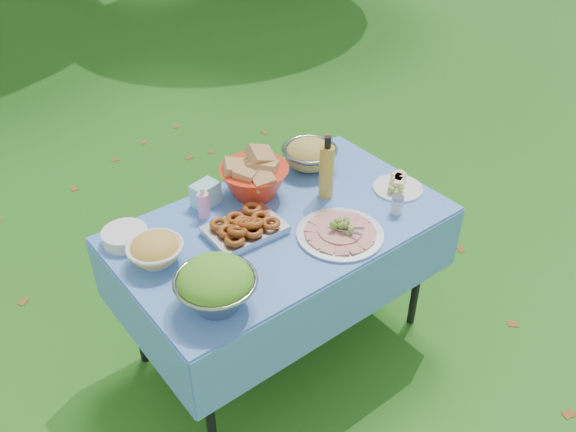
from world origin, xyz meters
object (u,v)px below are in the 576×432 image
object	(u,v)px
picnic_table	(282,285)
pasta_bowl_steel	(310,154)
bread_bowl	(254,174)
plate_stack	(125,236)
oil_bottle	(327,167)
charcuterie_platter	(340,227)
salad_bowl	(216,285)

from	to	relation	value
picnic_table	pasta_bowl_steel	xyz separation A→B (m)	(0.40, 0.28, 0.45)
picnic_table	bread_bowl	xyz separation A→B (m)	(0.04, 0.26, 0.49)
bread_bowl	picnic_table	bearing A→B (deg)	-98.88
picnic_table	plate_stack	xyz separation A→B (m)	(-0.60, 0.30, 0.41)
picnic_table	bread_bowl	world-z (taller)	bread_bowl
pasta_bowl_steel	oil_bottle	bearing A→B (deg)	-113.03
pasta_bowl_steel	charcuterie_platter	bearing A→B (deg)	-116.40
plate_stack	pasta_bowl_steel	world-z (taller)	pasta_bowl_steel
plate_stack	picnic_table	bearing A→B (deg)	-26.69
salad_bowl	bread_bowl	world-z (taller)	bread_bowl
picnic_table	charcuterie_platter	world-z (taller)	charcuterie_platter
salad_bowl	charcuterie_platter	distance (m)	0.65
pasta_bowl_steel	charcuterie_platter	distance (m)	0.58
pasta_bowl_steel	oil_bottle	world-z (taller)	oil_bottle
salad_bowl	plate_stack	world-z (taller)	salad_bowl
bread_bowl	charcuterie_platter	world-z (taller)	bread_bowl
charcuterie_platter	oil_bottle	size ratio (longest dim) A/B	1.21
plate_stack	bread_bowl	world-z (taller)	bread_bowl
oil_bottle	picnic_table	bearing A→B (deg)	-172.46
plate_stack	charcuterie_platter	distance (m)	0.92
salad_bowl	pasta_bowl_steel	bearing A→B (deg)	31.13
picnic_table	charcuterie_platter	size ratio (longest dim) A/B	3.86
picnic_table	salad_bowl	size ratio (longest dim) A/B	4.77
salad_bowl	oil_bottle	size ratio (longest dim) A/B	0.98
pasta_bowl_steel	bread_bowl	bearing A→B (deg)	-175.76
salad_bowl	charcuterie_platter	world-z (taller)	salad_bowl
salad_bowl	oil_bottle	world-z (taller)	oil_bottle
picnic_table	oil_bottle	world-z (taller)	oil_bottle
picnic_table	charcuterie_platter	xyz separation A→B (m)	(0.14, -0.23, 0.42)
charcuterie_platter	oil_bottle	distance (m)	0.33
oil_bottle	bread_bowl	bearing A→B (deg)	139.21
pasta_bowl_steel	oil_bottle	size ratio (longest dim) A/B	0.87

